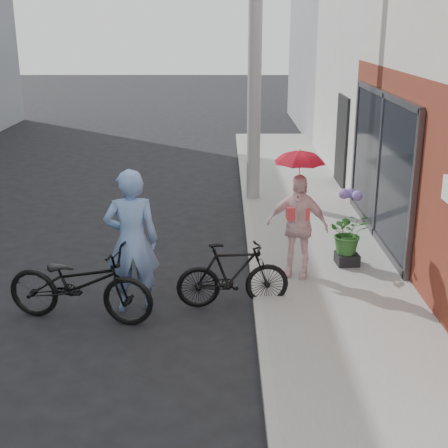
{
  "coord_description": "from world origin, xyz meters",
  "views": [
    {
      "loc": [
        0.48,
        -6.96,
        3.73
      ],
      "look_at": [
        0.48,
        1.13,
        1.1
      ],
      "focal_mm": 50.0,
      "sensor_mm": 36.0,
      "label": 1
    }
  ],
  "objects_px": {
    "officer": "(132,241)",
    "bike_right": "(233,275)",
    "utility_pole": "(255,34)",
    "bike_left": "(80,283)",
    "planter": "(347,259)",
    "kimono_woman": "(297,226)"
  },
  "relations": [
    {
      "from": "officer",
      "to": "bike_right",
      "type": "distance_m",
      "value": 1.43
    },
    {
      "from": "utility_pole",
      "to": "bike_left",
      "type": "bearing_deg",
      "value": -114.05
    },
    {
      "from": "utility_pole",
      "to": "officer",
      "type": "relative_size",
      "value": 3.58
    },
    {
      "from": "bike_right",
      "to": "planter",
      "type": "relative_size",
      "value": 4.57
    },
    {
      "from": "utility_pole",
      "to": "planter",
      "type": "xyz_separation_m",
      "value": [
        1.3,
        -3.88,
        -3.29
      ]
    },
    {
      "from": "utility_pole",
      "to": "bike_right",
      "type": "distance_m",
      "value": 5.99
    },
    {
      "from": "bike_right",
      "to": "planter",
      "type": "height_order",
      "value": "bike_right"
    },
    {
      "from": "bike_left",
      "to": "kimono_woman",
      "type": "relative_size",
      "value": 1.28
    },
    {
      "from": "utility_pole",
      "to": "planter",
      "type": "bearing_deg",
      "value": -71.48
    },
    {
      "from": "kimono_woman",
      "to": "utility_pole",
      "type": "bearing_deg",
      "value": 113.84
    },
    {
      "from": "officer",
      "to": "kimono_woman",
      "type": "height_order",
      "value": "officer"
    },
    {
      "from": "kimono_woman",
      "to": "planter",
      "type": "xyz_separation_m",
      "value": [
        0.85,
        0.43,
        -0.68
      ]
    },
    {
      "from": "officer",
      "to": "planter",
      "type": "bearing_deg",
      "value": -164.02
    },
    {
      "from": "bike_right",
      "to": "kimono_woman",
      "type": "bearing_deg",
      "value": -54.9
    },
    {
      "from": "planter",
      "to": "utility_pole",
      "type": "bearing_deg",
      "value": 108.52
    },
    {
      "from": "bike_left",
      "to": "kimono_woman",
      "type": "height_order",
      "value": "kimono_woman"
    },
    {
      "from": "bike_left",
      "to": "utility_pole",
      "type": "bearing_deg",
      "value": -13.11
    },
    {
      "from": "officer",
      "to": "bike_right",
      "type": "xyz_separation_m",
      "value": [
        1.33,
        0.1,
        -0.52
      ]
    },
    {
      "from": "utility_pole",
      "to": "officer",
      "type": "distance_m",
      "value": 6.1
    },
    {
      "from": "bike_left",
      "to": "bike_right",
      "type": "height_order",
      "value": "bike_left"
    },
    {
      "from": "planter",
      "to": "bike_right",
      "type": "bearing_deg",
      "value": -145.09
    },
    {
      "from": "utility_pole",
      "to": "bike_left",
      "type": "xyz_separation_m",
      "value": [
        -2.48,
        -5.56,
        -2.98
      ]
    }
  ]
}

